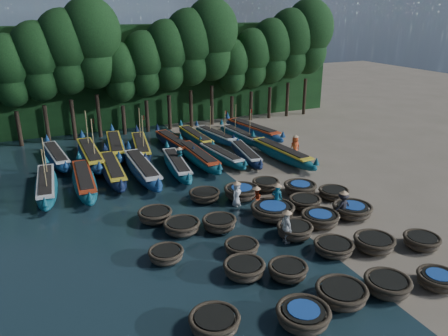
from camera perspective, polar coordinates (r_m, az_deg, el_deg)
name	(u,v)px	position (r m, az deg, el deg)	size (l,w,h in m)	color
ground	(268,206)	(27.32, 5.82, -4.90)	(120.00, 120.00, 0.00)	#7A6C59
foliage_wall	(157,75)	(46.98, -8.76, 11.95)	(40.00, 3.00, 10.00)	black
coracle_0	(214,322)	(17.42, -1.25, -19.51)	(2.41, 2.41, 0.70)	brown
coracle_1	(303,316)	(17.93, 10.30, -18.44)	(2.27, 2.27, 0.75)	brown
coracle_2	(341,294)	(19.36, 15.08, -15.60)	(2.19, 2.19, 0.75)	brown
coracle_3	(387,285)	(20.44, 20.55, -14.12)	(2.24, 2.24, 0.77)	brown
coracle_4	(438,279)	(21.78, 26.15, -12.94)	(2.24, 2.24, 0.65)	brown
coracle_5	(244,269)	(20.31, 2.66, -13.02)	(2.26, 2.26, 0.73)	brown
coracle_6	(288,271)	(20.40, 8.33, -13.12)	(1.87, 1.87, 0.70)	brown
coracle_7	(334,247)	(22.63, 14.12, -10.03)	(2.02, 2.02, 0.66)	brown
coracle_8	(374,243)	(23.47, 19.01, -9.25)	(2.15, 2.15, 0.75)	brown
coracle_9	(422,241)	(24.63, 24.40, -8.70)	(1.87, 1.87, 0.67)	brown
coracle_10	(166,255)	(21.59, -7.58, -11.15)	(2.08, 2.08, 0.64)	brown
coracle_11	(242,248)	(21.96, 2.32, -10.37)	(1.75, 1.75, 0.65)	brown
coracle_12	(295,231)	(23.65, 9.22, -8.07)	(2.15, 2.15, 0.77)	brown
coracle_13	(320,219)	(25.19, 12.42, -6.47)	(2.52, 2.52, 0.75)	brown
coracle_14	(352,210)	(26.65, 16.41, -5.29)	(2.40, 2.40, 0.77)	brown
coracle_15	(182,227)	(23.94, -5.52, -7.62)	(2.02, 2.02, 0.71)	brown
coracle_16	(219,223)	(24.11, -0.62, -7.23)	(1.92, 1.92, 0.75)	brown
coracle_17	(273,211)	(25.54, 6.37, -5.59)	(3.14, 3.14, 0.84)	brown
coracle_18	(305,203)	(26.97, 10.50, -4.48)	(2.38, 2.38, 0.76)	brown
coracle_19	(334,193)	(28.89, 14.12, -3.19)	(2.23, 2.23, 0.65)	brown
coracle_20	(155,215)	(25.34, -8.99, -6.12)	(2.27, 2.27, 0.72)	brown
coracle_21	(205,195)	(27.66, -2.56, -3.58)	(2.38, 2.38, 0.69)	brown
coracle_22	(242,192)	(27.91, 2.32, -3.17)	(2.30, 2.30, 0.83)	brown
coracle_23	(266,184)	(29.37, 5.47, -2.15)	(1.84, 1.84, 0.73)	brown
coracle_24	(300,188)	(28.92, 9.90, -2.63)	(2.37, 2.37, 0.82)	brown
long_boat_0	(46,185)	(31.04, -22.20, -2.10)	(1.99, 8.25, 3.51)	navy
long_boat_1	(84,181)	(30.96, -17.79, -1.57)	(1.87, 8.47, 1.49)	navy
long_boat_2	(113,170)	(32.37, -14.33, -0.27)	(1.92, 8.54, 1.50)	#0E1E35
long_boat_3	(142,169)	(32.06, -10.65, -0.11)	(1.65, 9.11, 1.60)	navy
long_boat_4	(177,165)	(32.68, -6.18, 0.39)	(2.29, 7.97, 1.41)	navy
long_boat_5	(198,157)	(34.26, -3.39, 1.47)	(1.63, 8.44, 1.49)	navy
long_boat_6	(221,155)	(34.76, -0.39, 1.65)	(2.05, 7.31, 1.29)	navy
long_boat_7	(246,154)	(35.21, 2.85, 1.87)	(2.34, 7.22, 1.28)	#0E1E35
long_boat_8	(281,153)	(35.31, 7.49, 1.95)	(2.30, 8.78, 1.55)	navy
long_boat_9	(56,156)	(36.87, -21.07, 1.44)	(2.21, 8.07, 1.43)	navy
long_boat_10	(90,155)	(36.08, -17.06, 1.65)	(1.64, 9.20, 3.91)	navy
long_boat_11	(115,146)	(37.93, -13.99, 2.79)	(2.61, 8.71, 1.54)	navy
long_boat_12	(141,147)	(37.24, -10.79, 2.70)	(2.83, 8.47, 3.64)	#0E1E35
long_boat_13	(174,143)	(38.15, -6.54, 3.29)	(2.14, 8.04, 1.42)	#0E1E35
long_boat_14	(196,137)	(39.61, -3.74, 4.00)	(1.58, 7.89, 1.39)	navy
long_boat_15	(216,136)	(40.17, -1.08, 4.21)	(2.40, 7.19, 3.09)	navy
long_boat_16	(241,136)	(40.23, 2.18, 4.26)	(1.95, 7.56, 3.22)	navy
long_boat_17	(253,130)	(41.81, 3.79, 4.97)	(3.03, 8.89, 1.59)	navy
fisherman_0	(237,193)	(26.81, 1.68, -3.33)	(0.89, 0.77, 1.74)	silver
fisherman_1	(277,197)	(26.14, 6.93, -3.80)	(0.76, 0.73, 1.96)	#185A68
fisherman_2	(256,198)	(26.23, 4.25, -3.99)	(0.89, 0.93, 1.71)	#CB411B
fisherman_3	(343,205)	(26.04, 15.25, -4.72)	(1.13, 0.70, 1.89)	black
fisherman_4	(286,227)	(22.89, 8.16, -7.58)	(0.54, 1.09, 1.99)	silver
fisherman_5	(179,158)	(33.33, -5.84, 1.34)	(1.35, 1.40, 1.79)	#185A68
fisherman_6	(295,146)	(36.04, 9.27, 2.84)	(0.90, 0.60, 2.01)	#CB411B
tree_1	(9,70)	(41.55, -26.24, 11.40)	(4.09, 4.09, 9.65)	black
tree_2	(38,61)	(41.48, -23.17, 12.78)	(4.51, 4.51, 10.63)	black
tree_3	(65,51)	(41.56, -20.06, 14.12)	(4.92, 4.92, 11.60)	black
tree_4	(91,42)	(41.77, -16.94, 15.41)	(5.34, 5.34, 12.58)	black
tree_5	(120,72)	(42.43, -13.43, 12.10)	(3.68, 3.68, 8.68)	black
tree_6	(144,63)	(42.85, -10.42, 13.30)	(4.09, 4.09, 9.65)	black
tree_7	(167,55)	(43.40, -7.45, 14.44)	(4.51, 4.51, 10.63)	black
tree_8	(189,47)	(44.08, -4.54, 15.51)	(4.92, 4.92, 11.60)	black
tree_9	(211,39)	(44.87, -1.69, 16.50)	(5.34, 5.34, 12.58)	black
tree_10	(232,66)	(46.06, 1.05, 13.23)	(3.68, 3.68, 8.68)	black
tree_11	(252,58)	(47.01, 3.67, 14.16)	(4.09, 4.09, 9.65)	black
tree_12	(271,50)	(48.07, 6.19, 15.03)	(4.51, 4.51, 10.63)	black
tree_13	(290,43)	(49.22, 8.63, 15.83)	(4.92, 4.92, 11.60)	black
tree_14	(308,36)	(50.46, 10.96, 16.57)	(5.34, 5.34, 12.58)	black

